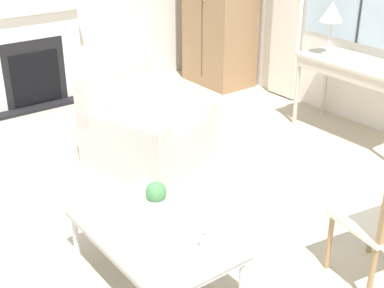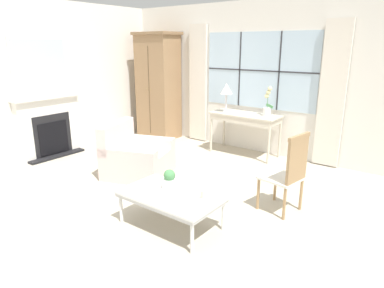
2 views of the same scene
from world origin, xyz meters
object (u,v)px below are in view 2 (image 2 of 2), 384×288
at_px(coffee_table, 171,197).
at_px(potted_plant_small, 170,179).
at_px(fireplace, 48,120).
at_px(potted_orchid, 267,105).
at_px(side_chair_wooden, 289,170).
at_px(armchair_upholstered, 136,158).
at_px(pillar_candle, 204,195).
at_px(console_table, 245,118).
at_px(armoire, 158,86).
at_px(table_lamp, 226,90).

relative_size(coffee_table, potted_plant_small, 4.84).
relative_size(fireplace, potted_orchid, 4.05).
relative_size(side_chair_wooden, potted_plant_small, 4.30).
bearing_deg(coffee_table, armchair_upholstered, 148.99).
bearing_deg(armchair_upholstered, side_chair_wooden, 5.08).
relative_size(coffee_table, pillar_candle, 10.56).
xyz_separation_m(console_table, side_chair_wooden, (1.58, -1.76, -0.14)).
xyz_separation_m(fireplace, coffee_table, (3.51, -0.62, -0.33)).
bearing_deg(potted_plant_small, armchair_upholstered, 150.19).
relative_size(armoire, potted_orchid, 4.29).
bearing_deg(armoire, console_table, 0.06).
bearing_deg(potted_plant_small, armoire, 134.49).
xyz_separation_m(armchair_upholstered, side_chair_wooden, (2.44, 0.22, 0.29)).
bearing_deg(armoire, coffee_table, -45.47).
relative_size(armchair_upholstered, potted_plant_small, 5.02).
height_order(fireplace, table_lamp, fireplace).
relative_size(potted_orchid, pillar_candle, 4.87).
xyz_separation_m(fireplace, armoire, (0.66, 2.27, 0.45)).
xyz_separation_m(fireplace, console_table, (2.85, 2.27, 0.01)).
distance_m(armoire, coffee_table, 4.13).
relative_size(console_table, potted_orchid, 2.43).
distance_m(table_lamp, armchair_upholstered, 2.18).
relative_size(fireplace, coffee_table, 1.87).
bearing_deg(table_lamp, pillar_candle, -62.40).
bearing_deg(armoire, potted_plant_small, -45.51).
height_order(fireplace, potted_plant_small, fireplace).
distance_m(coffee_table, pillar_candle, 0.40).
relative_size(armoire, console_table, 1.76).
height_order(console_table, coffee_table, console_table).
distance_m(armoire, potted_plant_small, 3.96).
xyz_separation_m(console_table, armchair_upholstered, (-0.86, -1.98, -0.43)).
distance_m(potted_orchid, potted_plant_small, 2.91).
relative_size(potted_orchid, armchair_upholstered, 0.44).
xyz_separation_m(armchair_upholstered, potted_plant_small, (1.41, -0.81, 0.26)).
bearing_deg(console_table, fireplace, -141.41).
height_order(armchair_upholstered, pillar_candle, armchair_upholstered).
distance_m(armoire, table_lamp, 1.80).
bearing_deg(side_chair_wooden, console_table, 131.84).
bearing_deg(side_chair_wooden, pillar_candle, -118.74).
xyz_separation_m(fireplace, potted_plant_small, (3.40, -0.52, -0.17)).
xyz_separation_m(side_chair_wooden, potted_plant_small, (-1.03, -1.03, -0.04)).
distance_m(fireplace, potted_plant_small, 3.44).
height_order(armoire, potted_plant_small, armoire).
bearing_deg(table_lamp, coffee_table, -69.69).
relative_size(console_table, coffee_table, 1.12).
distance_m(potted_orchid, pillar_candle, 2.96).
xyz_separation_m(armoire, potted_orchid, (2.58, 0.08, -0.17)).
distance_m(potted_plant_small, pillar_candle, 0.48).
height_order(fireplace, pillar_candle, fireplace).
bearing_deg(potted_plant_small, potted_orchid, 93.19).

